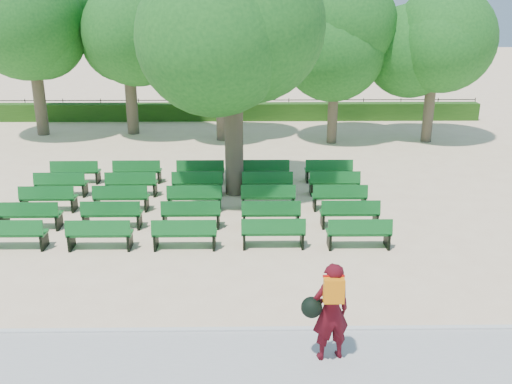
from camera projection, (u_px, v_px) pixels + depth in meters
ground at (221, 216)px, 17.00m from camera, size 120.00×120.00×0.00m
paving at (203, 368)px, 9.99m from camera, size 30.00×2.20×0.06m
curb at (207, 331)px, 11.07m from camera, size 30.00×0.12×0.10m
hedge at (233, 112)px, 30.09m from camera, size 26.00×0.70×0.90m
fence at (233, 119)px, 30.62m from camera, size 26.00×0.10×1.02m
tree_line at (231, 138)px, 26.46m from camera, size 21.80×6.80×7.04m
bench_array at (196, 207)px, 17.49m from camera, size 1.69×0.62×1.05m
tree_among at (233, 46)px, 17.43m from camera, size 4.96×4.96×7.05m
person at (329, 310)px, 9.92m from camera, size 0.91×0.59×1.86m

